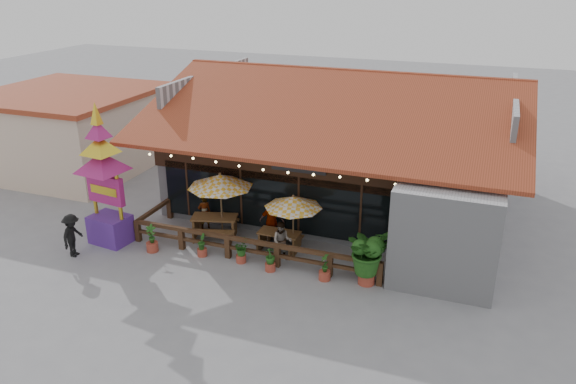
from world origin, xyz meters
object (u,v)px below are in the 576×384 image
at_px(umbrella_right, 293,202).
at_px(tropical_plant, 368,252).
at_px(picnic_table_right, 279,238).
at_px(umbrella_left, 220,181).
at_px(pedestrian, 72,235).
at_px(picnic_table_left, 215,223).
at_px(thai_sign_tower, 102,166).

relative_size(umbrella_right, tropical_plant, 1.23).
xyz_separation_m(umbrella_right, picnic_table_right, (-0.54, -0.09, -1.54)).
relative_size(umbrella_left, pedestrian, 1.76).
bearing_deg(umbrella_left, picnic_table_left, -167.44).
distance_m(thai_sign_tower, tropical_plant, 10.51).
bearing_deg(picnic_table_right, umbrella_right, 9.16).
distance_m(picnic_table_right, thai_sign_tower, 7.29).
relative_size(thai_sign_tower, pedestrian, 3.58).
height_order(picnic_table_right, tropical_plant, tropical_plant).
distance_m(picnic_table_right, pedestrian, 7.82).
bearing_deg(umbrella_right, thai_sign_tower, -166.02).
relative_size(umbrella_right, picnic_table_left, 1.22).
relative_size(umbrella_left, tropical_plant, 1.39).
xyz_separation_m(umbrella_right, tropical_plant, (3.21, -1.36, -0.82)).
bearing_deg(picnic_table_right, umbrella_left, 173.51).
bearing_deg(umbrella_right, umbrella_left, 176.21).
relative_size(picnic_table_right, tropical_plant, 0.74).
xyz_separation_m(umbrella_left, thai_sign_tower, (-3.96, -1.98, 0.81)).
distance_m(umbrella_right, thai_sign_tower, 7.41).
bearing_deg(pedestrian, umbrella_left, -61.48).
bearing_deg(picnic_table_right, picnic_table_left, 175.50).
xyz_separation_m(umbrella_left, pedestrian, (-4.56, -3.44, -1.57)).
bearing_deg(picnic_table_left, umbrella_right, -2.34).
relative_size(umbrella_left, umbrella_right, 1.13).
height_order(umbrella_right, picnic_table_left, umbrella_right).
height_order(picnic_table_right, thai_sign_tower, thai_sign_tower).
height_order(umbrella_left, picnic_table_right, umbrella_left).
xyz_separation_m(thai_sign_tower, tropical_plant, (10.31, 0.41, -2.00)).
bearing_deg(umbrella_right, tropical_plant, -23.00).
bearing_deg(umbrella_left, umbrella_right, -3.79).
height_order(umbrella_right, thai_sign_tower, thai_sign_tower).
bearing_deg(umbrella_right, picnic_table_left, 177.66).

